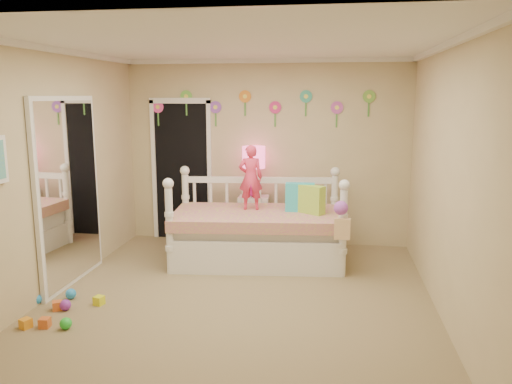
% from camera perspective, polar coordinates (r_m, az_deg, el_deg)
% --- Properties ---
extents(floor, '(4.00, 4.50, 0.01)m').
position_cam_1_polar(floor, '(5.36, -2.06, -12.28)').
color(floor, '#7F684C').
rests_on(floor, ground).
extents(ceiling, '(4.00, 4.50, 0.01)m').
position_cam_1_polar(ceiling, '(4.96, -2.27, 16.57)').
color(ceiling, white).
rests_on(ceiling, floor).
extents(back_wall, '(4.00, 0.01, 2.60)m').
position_cam_1_polar(back_wall, '(7.20, 1.17, 4.43)').
color(back_wall, tan).
rests_on(back_wall, floor).
extents(left_wall, '(0.01, 4.50, 2.60)m').
position_cam_1_polar(left_wall, '(5.71, -22.29, 1.93)').
color(left_wall, tan).
rests_on(left_wall, floor).
extents(right_wall, '(0.01, 4.50, 2.60)m').
position_cam_1_polar(right_wall, '(5.03, 20.85, 0.92)').
color(right_wall, tan).
rests_on(right_wall, floor).
extents(crown_molding, '(4.00, 4.50, 0.06)m').
position_cam_1_polar(crown_molding, '(4.95, -2.27, 16.23)').
color(crown_molding, white).
rests_on(crown_molding, ceiling).
extents(daybed, '(2.27, 1.37, 1.17)m').
position_cam_1_polar(daybed, '(6.43, 0.18, -2.80)').
color(daybed, white).
rests_on(daybed, floor).
extents(pillow_turquoise, '(0.37, 0.13, 0.36)m').
position_cam_1_polar(pillow_turquoise, '(6.43, 4.97, -0.59)').
color(pillow_turquoise, '#27BDC4').
rests_on(pillow_turquoise, daybed).
extents(pillow_lime, '(0.39, 0.32, 0.35)m').
position_cam_1_polar(pillow_lime, '(6.34, 6.13, -0.82)').
color(pillow_lime, '#A6D540').
rests_on(pillow_lime, daybed).
extents(child, '(0.33, 0.24, 0.84)m').
position_cam_1_polar(child, '(6.47, -0.61, 1.65)').
color(child, '#F1365C').
rests_on(child, daybed).
extents(nightstand, '(0.44, 0.34, 0.70)m').
position_cam_1_polar(nightstand, '(7.20, -0.26, -3.24)').
color(nightstand, white).
rests_on(nightstand, floor).
extents(table_lamp, '(0.32, 0.32, 0.71)m').
position_cam_1_polar(table_lamp, '(7.05, -0.26, 3.24)').
color(table_lamp, '#F62096').
rests_on(table_lamp, nightstand).
extents(closet_doorway, '(0.90, 0.04, 2.07)m').
position_cam_1_polar(closet_doorway, '(7.48, -8.39, 2.51)').
color(closet_doorway, black).
rests_on(closet_doorway, back_wall).
extents(flower_decals, '(3.40, 0.02, 0.50)m').
position_cam_1_polar(flower_decals, '(7.16, 0.46, 9.53)').
color(flower_decals, '#B2668C').
rests_on(flower_decals, back_wall).
extents(mirror_closet, '(0.07, 1.30, 2.10)m').
position_cam_1_polar(mirror_closet, '(5.99, -20.34, 0.02)').
color(mirror_closet, white).
rests_on(mirror_closet, left_wall).
extents(hanging_bag, '(0.20, 0.16, 0.36)m').
position_cam_1_polar(hanging_bag, '(5.76, 9.51, -3.29)').
color(hanging_bag, beige).
rests_on(hanging_bag, daybed).
extents(toy_scatter, '(1.24, 1.51, 0.11)m').
position_cam_1_polar(toy_scatter, '(5.39, -22.48, -12.37)').
color(toy_scatter, '#996666').
rests_on(toy_scatter, floor).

